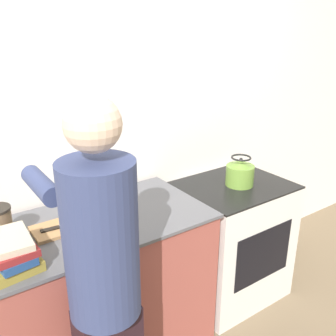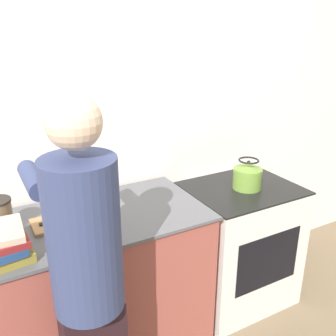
# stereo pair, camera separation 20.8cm
# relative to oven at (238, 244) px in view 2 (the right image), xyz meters

# --- Properties ---
(wall_back) EXTENTS (8.00, 0.05, 2.60)m
(wall_back) POSITION_rel_oven_xyz_m (-0.71, 0.42, 0.86)
(wall_back) COLOR white
(wall_back) RESTS_ON ground_plane
(counter) EXTENTS (1.40, 0.68, 0.91)m
(counter) POSITION_rel_oven_xyz_m (-1.10, 0.03, 0.01)
(counter) COLOR #9E4C42
(counter) RESTS_ON ground_plane
(oven) EXTENTS (0.73, 0.60, 0.88)m
(oven) POSITION_rel_oven_xyz_m (0.00, 0.00, 0.00)
(oven) COLOR silver
(oven) RESTS_ON ground_plane
(person) EXTENTS (0.33, 0.57, 1.69)m
(person) POSITION_rel_oven_xyz_m (-1.22, -0.48, 0.49)
(person) COLOR black
(person) RESTS_ON ground_plane
(cutting_board) EXTENTS (0.37, 0.19, 0.02)m
(cutting_board) POSITION_rel_oven_xyz_m (-1.16, 0.05, 0.47)
(cutting_board) COLOR #A87A4C
(cutting_board) RESTS_ON counter
(knife) EXTENTS (0.26, 0.06, 0.01)m
(knife) POSITION_rel_oven_xyz_m (-1.19, 0.04, 0.49)
(knife) COLOR silver
(knife) RESTS_ON cutting_board
(kettle) EXTENTS (0.19, 0.19, 0.20)m
(kettle) POSITION_rel_oven_xyz_m (0.02, -0.02, 0.53)
(kettle) COLOR olive
(kettle) RESTS_ON oven
(book_stack) EXTENTS (0.24, 0.30, 0.15)m
(book_stack) POSITION_rel_oven_xyz_m (-1.50, -0.13, 0.54)
(book_stack) COLOR olive
(book_stack) RESTS_ON counter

